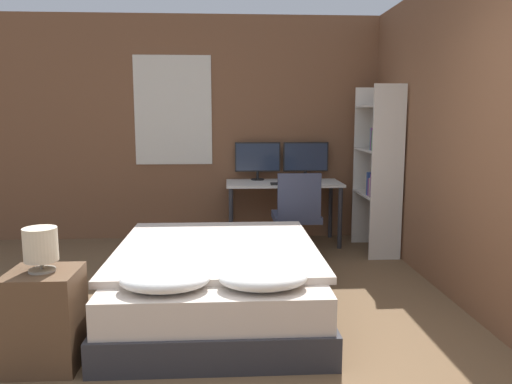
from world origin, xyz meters
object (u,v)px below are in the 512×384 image
object	(u,v)px
bed	(217,280)
office_chair	(297,224)
nightstand	(46,319)
bedside_lamp	(41,246)
computer_mouse	(308,183)
desk	(283,190)
bookshelf	(379,165)
keyboard	(286,184)
monitor_left	(258,158)
monitor_right	(306,158)

from	to	relation	value
bed	office_chair	size ratio (longest dim) A/B	2.15
nightstand	office_chair	size ratio (longest dim) A/B	0.63
bed	bedside_lamp	bearing A→B (deg)	-142.25
computer_mouse	office_chair	bearing A→B (deg)	-112.33
desk	bookshelf	world-z (taller)	bookshelf
keyboard	office_chair	world-z (taller)	office_chair
bedside_lamp	bookshelf	world-z (taller)	bookshelf
bed	monitor_left	bearing A→B (deg)	78.84
bookshelf	computer_mouse	bearing A→B (deg)	161.95
bed	bookshelf	xyz separation A→B (m)	(1.74, 1.62, 0.73)
bedside_lamp	office_chair	bearing A→B (deg)	49.88
desk	bookshelf	distance (m)	1.14
keyboard	office_chair	size ratio (longest dim) A/B	0.36
nightstand	office_chair	xyz separation A→B (m)	(1.82, 2.16, 0.09)
computer_mouse	bookshelf	size ratio (longest dim) A/B	0.04
bed	monitor_right	bearing A→B (deg)	65.62
bed	monitor_right	xyz separation A→B (m)	(1.04, 2.29, 0.75)
nightstand	bookshelf	distance (m)	3.72
keyboard	computer_mouse	world-z (taller)	computer_mouse
nightstand	monitor_right	world-z (taller)	monitor_right
monitor_left	bookshelf	world-z (taller)	bookshelf
bed	monitor_left	world-z (taller)	monitor_left
keyboard	monitor_right	bearing A→B (deg)	55.69
monitor_left	bookshelf	distance (m)	1.45
bookshelf	nightstand	bearing A→B (deg)	-138.89
bed	bookshelf	distance (m)	2.48
desk	bedside_lamp	bearing A→B (deg)	-121.63
keyboard	desk	bearing A→B (deg)	90.00
bedside_lamp	computer_mouse	xyz separation A→B (m)	(2.02, 2.64, 0.01)
computer_mouse	bed	bearing A→B (deg)	-118.40
keyboard	nightstand	bearing A→B (deg)	-123.64
office_chair	bookshelf	distance (m)	1.13
office_chair	bookshelf	bearing A→B (deg)	14.50
office_chair	nightstand	bearing A→B (deg)	-130.12
desk	office_chair	world-z (taller)	office_chair
nightstand	bookshelf	world-z (taller)	bookshelf
bed	computer_mouse	distance (m)	2.17
computer_mouse	office_chair	distance (m)	0.64
nightstand	bookshelf	bearing A→B (deg)	41.11
office_chair	computer_mouse	bearing A→B (deg)	67.67
bedside_lamp	office_chair	xyz separation A→B (m)	(1.82, 2.16, -0.36)
bedside_lamp	office_chair	size ratio (longest dim) A/B	0.28
bedside_lamp	keyboard	distance (m)	3.18
office_chair	bedside_lamp	bearing A→B (deg)	-130.12
monitor_left	nightstand	bearing A→B (deg)	-115.52
bed	computer_mouse	bearing A→B (deg)	61.60
bed	monitor_right	size ratio (longest dim) A/B	3.70
keyboard	bed	bearing A→B (deg)	-111.81
bed	monitor_right	distance (m)	2.62
bedside_lamp	bookshelf	xyz separation A→B (m)	(2.76, 2.40, 0.23)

